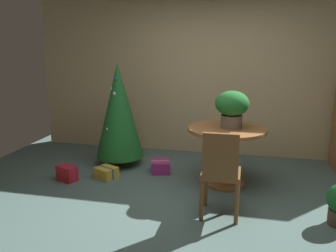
{
  "coord_description": "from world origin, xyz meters",
  "views": [
    {
      "loc": [
        0.57,
        -3.62,
        1.81
      ],
      "look_at": [
        -0.35,
        0.4,
        0.85
      ],
      "focal_mm": 37.97,
      "sensor_mm": 36.0,
      "label": 1
    }
  ],
  "objects_px": {
    "gift_box_gold": "(106,173)",
    "round_dining_table": "(227,146)",
    "wooden_chair_near": "(221,170)",
    "gift_box_red": "(67,173)",
    "flower_vase": "(232,106)",
    "gift_box_purple": "(161,166)",
    "holiday_tree": "(119,110)"
  },
  "relations": [
    {
      "from": "round_dining_table",
      "to": "flower_vase",
      "type": "bearing_deg",
      "value": 16.58
    },
    {
      "from": "round_dining_table",
      "to": "gift_box_gold",
      "type": "relative_size",
      "value": 2.89
    },
    {
      "from": "holiday_tree",
      "to": "gift_box_purple",
      "type": "xyz_separation_m",
      "value": [
        0.68,
        -0.19,
        -0.75
      ]
    },
    {
      "from": "round_dining_table",
      "to": "gift_box_purple",
      "type": "xyz_separation_m",
      "value": [
        -0.94,
        0.27,
        -0.45
      ]
    },
    {
      "from": "holiday_tree",
      "to": "gift_box_red",
      "type": "bearing_deg",
      "value": -121.17
    },
    {
      "from": "holiday_tree",
      "to": "gift_box_gold",
      "type": "relative_size",
      "value": 4.5
    },
    {
      "from": "gift_box_red",
      "to": "gift_box_gold",
      "type": "bearing_deg",
      "value": 23.55
    },
    {
      "from": "gift_box_purple",
      "to": "gift_box_gold",
      "type": "height_order",
      "value": "gift_box_purple"
    },
    {
      "from": "gift_box_red",
      "to": "gift_box_purple",
      "type": "bearing_deg",
      "value": 27.14
    },
    {
      "from": "wooden_chair_near",
      "to": "gift_box_purple",
      "type": "bearing_deg",
      "value": 128.42
    },
    {
      "from": "gift_box_red",
      "to": "wooden_chair_near",
      "type": "bearing_deg",
      "value": -15.88
    },
    {
      "from": "flower_vase",
      "to": "gift_box_gold",
      "type": "height_order",
      "value": "flower_vase"
    },
    {
      "from": "round_dining_table",
      "to": "gift_box_purple",
      "type": "relative_size",
      "value": 2.87
    },
    {
      "from": "wooden_chair_near",
      "to": "gift_box_gold",
      "type": "bearing_deg",
      "value": 153.55
    },
    {
      "from": "gift_box_purple",
      "to": "gift_box_red",
      "type": "distance_m",
      "value": 1.29
    },
    {
      "from": "round_dining_table",
      "to": "flower_vase",
      "type": "height_order",
      "value": "flower_vase"
    },
    {
      "from": "wooden_chair_near",
      "to": "gift_box_red",
      "type": "relative_size",
      "value": 3.14
    },
    {
      "from": "wooden_chair_near",
      "to": "gift_box_purple",
      "type": "distance_m",
      "value": 1.58
    },
    {
      "from": "round_dining_table",
      "to": "holiday_tree",
      "type": "bearing_deg",
      "value": 164.31
    },
    {
      "from": "wooden_chair_near",
      "to": "gift_box_purple",
      "type": "xyz_separation_m",
      "value": [
        -0.94,
        1.19,
        -0.45
      ]
    },
    {
      "from": "flower_vase",
      "to": "gift_box_red",
      "type": "height_order",
      "value": "flower_vase"
    },
    {
      "from": "round_dining_table",
      "to": "gift_box_red",
      "type": "xyz_separation_m",
      "value": [
        -2.09,
        -0.32,
        -0.43
      ]
    },
    {
      "from": "flower_vase",
      "to": "gift_box_purple",
      "type": "relative_size",
      "value": 1.36
    },
    {
      "from": "round_dining_table",
      "to": "flower_vase",
      "type": "distance_m",
      "value": 0.51
    },
    {
      "from": "gift_box_gold",
      "to": "round_dining_table",
      "type": "bearing_deg",
      "value": 4.1
    },
    {
      "from": "wooden_chair_near",
      "to": "gift_box_red",
      "type": "xyz_separation_m",
      "value": [
        -2.09,
        0.6,
        -0.43
      ]
    },
    {
      "from": "round_dining_table",
      "to": "gift_box_red",
      "type": "relative_size",
      "value": 3.27
    },
    {
      "from": "round_dining_table",
      "to": "flower_vase",
      "type": "xyz_separation_m",
      "value": [
        0.05,
        0.01,
        0.51
      ]
    },
    {
      "from": "gift_box_red",
      "to": "round_dining_table",
      "type": "bearing_deg",
      "value": 8.8
    },
    {
      "from": "holiday_tree",
      "to": "gift_box_red",
      "type": "xyz_separation_m",
      "value": [
        -0.47,
        -0.78,
        -0.74
      ]
    },
    {
      "from": "flower_vase",
      "to": "gift_box_red",
      "type": "distance_m",
      "value": 2.36
    },
    {
      "from": "flower_vase",
      "to": "wooden_chair_near",
      "type": "bearing_deg",
      "value": -92.86
    }
  ]
}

